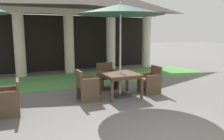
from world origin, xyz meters
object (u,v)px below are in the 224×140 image
object	(u,v)px
patio_umbrella_near_foreground	(121,10)
terracotta_urn	(118,80)
patio_table_near_foreground	(120,76)
patio_chair_mid_left_east	(9,98)
patio_chair_near_foreground_west	(86,86)
patio_chair_near_foreground_north	(107,77)
patio_chair_near_foreground_east	(150,81)

from	to	relation	value
patio_umbrella_near_foreground	terracotta_urn	distance (m)	2.85
patio_table_near_foreground	patio_chair_mid_left_east	size ratio (longest dim) A/B	1.28
patio_table_near_foreground	patio_chair_near_foreground_west	world-z (taller)	patio_chair_near_foreground_west
patio_chair_near_foreground_north	patio_chair_mid_left_east	size ratio (longest dim) A/B	1.05
patio_umbrella_near_foreground	patio_chair_near_foreground_west	size ratio (longest dim) A/B	3.17
patio_table_near_foreground	patio_chair_mid_left_east	xyz separation A→B (m)	(-3.12, -0.24, -0.22)
patio_chair_near_foreground_east	patio_chair_mid_left_east	distance (m)	4.20
patio_umbrella_near_foreground	patio_chair_near_foreground_west	xyz separation A→B (m)	(-1.07, 0.04, -2.16)
patio_chair_near_foreground_east	patio_chair_near_foreground_north	bearing A→B (deg)	45.01
patio_chair_mid_left_east	patio_chair_near_foreground_west	bearing A→B (deg)	-78.89
patio_chair_mid_left_east	terracotta_urn	size ratio (longest dim) A/B	1.84
patio_table_near_foreground	patio_chair_near_foreground_east	distance (m)	1.10
patio_table_near_foreground	patio_chair_near_foreground_north	world-z (taller)	patio_chair_near_foreground_north
patio_chair_near_foreground_west	patio_umbrella_near_foreground	bearing A→B (deg)	90.00
patio_chair_near_foreground_east	patio_chair_near_foreground_west	bearing A→B (deg)	90.00
patio_chair_near_foreground_west	patio_chair_mid_left_east	size ratio (longest dim) A/B	1.06
patio_umbrella_near_foreground	patio_chair_mid_left_east	xyz separation A→B (m)	(-3.12, -0.24, -2.17)
patio_chair_near_foreground_west	patio_chair_near_foreground_north	xyz separation A→B (m)	(1.12, 1.03, -0.01)
patio_chair_near_foreground_east	patio_chair_mid_left_east	bearing A→B (deg)	95.10
patio_table_near_foreground	patio_chair_near_foreground_west	xyz separation A→B (m)	(-1.07, 0.04, -0.21)
patio_umbrella_near_foreground	patio_chair_near_foreground_east	distance (m)	2.43
terracotta_urn	patio_chair_near_foreground_north	bearing A→B (deg)	-151.40
patio_umbrella_near_foreground	patio_chair_mid_left_east	bearing A→B (deg)	-175.54
patio_table_near_foreground	patio_chair_near_foreground_west	size ratio (longest dim) A/B	1.21
patio_table_near_foreground	patio_chair_mid_left_east	world-z (taller)	patio_chair_mid_left_east
patio_chair_near_foreground_east	patio_chair_mid_left_east	xyz separation A→B (m)	(-4.20, -0.20, 0.01)
patio_table_near_foreground	patio_umbrella_near_foreground	world-z (taller)	patio_umbrella_near_foreground
patio_umbrella_near_foreground	terracotta_urn	xyz separation A→B (m)	(0.66, 1.41, -2.39)
patio_chair_mid_left_east	terracotta_urn	xyz separation A→B (m)	(3.78, 1.66, -0.21)
patio_table_near_foreground	terracotta_urn	size ratio (longest dim) A/B	2.36
patio_chair_near_foreground_west	patio_chair_near_foreground_north	size ratio (longest dim) A/B	1.01
patio_table_near_foreground	terracotta_urn	world-z (taller)	patio_table_near_foreground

